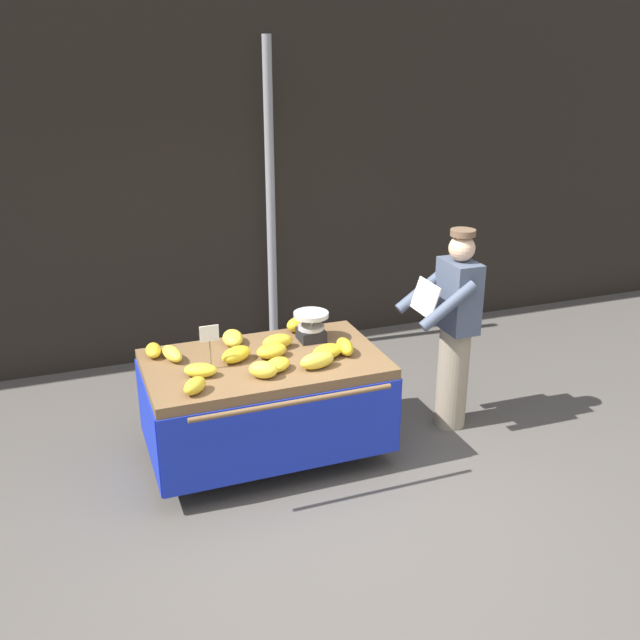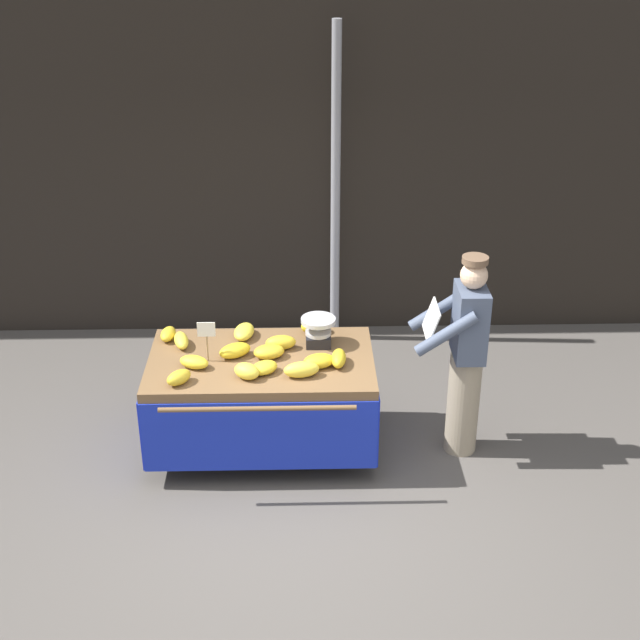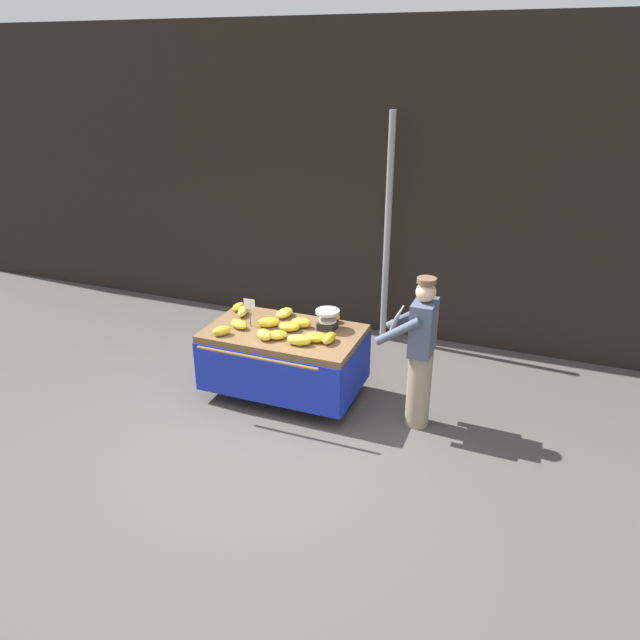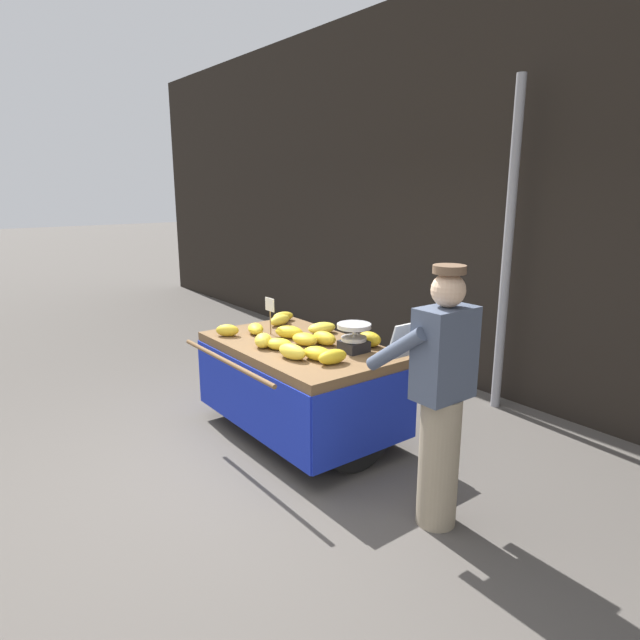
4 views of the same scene
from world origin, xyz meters
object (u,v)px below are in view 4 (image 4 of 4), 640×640
(street_pole, at_px, (507,251))
(weighing_scale, at_px, (354,338))
(banana_bunch_3, at_px, (279,344))
(vendor_person, at_px, (440,398))
(banana_bunch_8, at_px, (263,340))
(banana_cart, at_px, (299,368))
(banana_bunch_2, at_px, (283,316))
(banana_bunch_6, at_px, (369,339))
(banana_bunch_5, at_px, (289,332))
(banana_bunch_9, at_px, (305,339))
(banana_bunch_11, at_px, (333,357))
(banana_bunch_0, at_px, (322,328))
(banana_bunch_7, at_px, (317,353))
(banana_bunch_1, at_px, (256,329))
(banana_bunch_4, at_px, (292,352))
(banana_bunch_13, at_px, (324,338))
(banana_bunch_10, at_px, (227,330))
(banana_bunch_12, at_px, (280,320))
(price_sign, at_px, (270,308))

(street_pole, xyz_separation_m, weighing_scale, (-0.20, -1.74, -0.61))
(banana_bunch_3, xyz_separation_m, vendor_person, (1.57, 0.18, -0.02))
(banana_bunch_8, bearing_deg, banana_cart, 72.79)
(vendor_person, bearing_deg, banana_bunch_3, -173.32)
(banana_bunch_2, distance_m, banana_bunch_6, 1.20)
(banana_cart, distance_m, vendor_person, 1.63)
(weighing_scale, distance_m, banana_bunch_5, 0.69)
(street_pole, relative_size, banana_cart, 1.75)
(weighing_scale, bearing_deg, banana_bunch_9, -151.73)
(banana_bunch_11, height_order, vendor_person, vendor_person)
(banana_bunch_0, xyz_separation_m, banana_bunch_5, (-0.05, -0.33, 0.00))
(banana_bunch_7, bearing_deg, banana_bunch_5, 164.79)
(banana_bunch_1, relative_size, banana_bunch_11, 0.96)
(street_pole, relative_size, banana_bunch_6, 14.50)
(banana_bunch_4, distance_m, banana_bunch_13, 0.47)
(banana_bunch_3, bearing_deg, banana_bunch_5, 132.19)
(banana_bunch_4, bearing_deg, banana_bunch_0, 125.62)
(banana_bunch_3, xyz_separation_m, banana_bunch_10, (-0.63, -0.14, 0.01))
(banana_bunch_2, xyz_separation_m, banana_bunch_5, (0.57, -0.31, 0.01))
(banana_bunch_7, relative_size, banana_bunch_13, 1.01)
(banana_bunch_8, bearing_deg, banana_bunch_11, 14.88)
(banana_bunch_9, bearing_deg, banana_bunch_1, -165.76)
(banana_bunch_2, distance_m, banana_bunch_8, 0.94)
(banana_bunch_0, relative_size, vendor_person, 0.16)
(banana_bunch_7, height_order, banana_bunch_12, banana_bunch_7)
(banana_bunch_5, bearing_deg, banana_bunch_7, -15.21)
(banana_bunch_0, distance_m, banana_bunch_8, 0.67)
(banana_bunch_6, xyz_separation_m, banana_bunch_11, (0.18, -0.54, -0.01))
(banana_bunch_2, bearing_deg, street_pole, 48.42)
(banana_bunch_6, distance_m, banana_bunch_12, 1.09)
(banana_bunch_9, bearing_deg, banana_bunch_13, 57.24)
(banana_bunch_13, bearing_deg, banana_bunch_1, -156.71)
(banana_cart, distance_m, banana_bunch_9, 0.28)
(banana_bunch_2, xyz_separation_m, banana_bunch_4, (1.09, -0.64, 0.01))
(banana_bunch_2, height_order, banana_bunch_5, banana_bunch_5)
(street_pole, height_order, banana_bunch_6, street_pole)
(banana_bunch_4, relative_size, banana_bunch_7, 1.10)
(banana_cart, bearing_deg, banana_bunch_12, 160.83)
(banana_bunch_3, height_order, vendor_person, vendor_person)
(price_sign, height_order, banana_bunch_3, price_sign)
(weighing_scale, bearing_deg, banana_bunch_5, -163.84)
(banana_bunch_3, bearing_deg, street_pole, 74.02)
(street_pole, height_order, banana_bunch_2, street_pole)
(street_pole, relative_size, banana_bunch_5, 11.95)
(banana_bunch_9, relative_size, banana_bunch_11, 0.99)
(price_sign, distance_m, banana_bunch_9, 0.52)
(banana_bunch_11, height_order, banana_bunch_13, same)
(banana_bunch_5, xyz_separation_m, banana_bunch_11, (0.81, -0.15, 0.00))
(banana_bunch_11, bearing_deg, banana_bunch_0, 147.68)
(banana_cart, distance_m, weighing_scale, 0.61)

